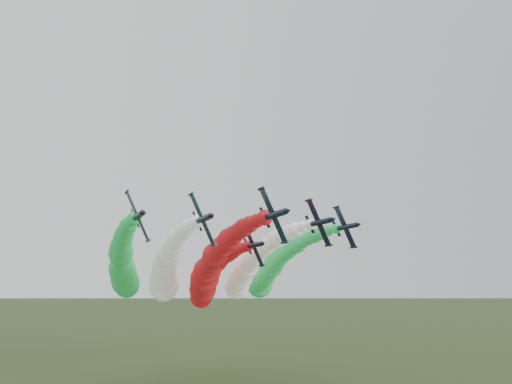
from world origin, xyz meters
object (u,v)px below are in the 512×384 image
at_px(jet_inner_right, 246,271).
at_px(jet_outer_left, 124,269).
at_px(jet_trail, 207,282).
at_px(jet_lead, 209,272).
at_px(jet_outer_right, 270,271).
at_px(jet_inner_left, 165,272).

distance_m(jet_inner_right, jet_outer_left, 32.28).
relative_size(jet_inner_right, jet_trail, 1.00).
relative_size(jet_lead, jet_inner_right, 1.00).
height_order(jet_lead, jet_outer_left, jet_outer_left).
relative_size(jet_inner_right, jet_outer_right, 0.99).
distance_m(jet_inner_left, jet_inner_right, 22.41).
height_order(jet_inner_right, jet_outer_right, jet_outer_right).
height_order(jet_lead, jet_inner_right, jet_inner_right).
bearing_deg(jet_outer_left, jet_outer_right, 3.58).
relative_size(jet_inner_left, jet_inner_right, 1.00).
height_order(jet_lead, jet_outer_right, jet_outer_right).
bearing_deg(jet_inner_right, jet_inner_left, -177.92).
xyz_separation_m(jet_lead, jet_inner_right, (13.72, 9.94, 0.63)).
bearing_deg(jet_inner_left, jet_outer_left, 142.49).
bearing_deg(jet_inner_right, jet_outer_left, 168.73).
relative_size(jet_outer_right, jet_trail, 1.01).
distance_m(jet_lead, jet_outer_left, 24.21).
height_order(jet_inner_left, jet_inner_right, jet_inner_right).
bearing_deg(jet_inner_left, jet_inner_right, 2.08).
relative_size(jet_lead, jet_trail, 1.00).
relative_size(jet_outer_left, jet_outer_right, 0.99).
xyz_separation_m(jet_inner_left, jet_trail, (15.82, 15.59, -2.36)).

